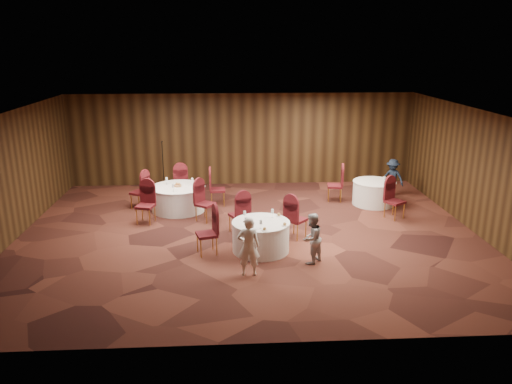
{
  "coord_description": "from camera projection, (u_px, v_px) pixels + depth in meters",
  "views": [
    {
      "loc": [
        -0.54,
        -12.27,
        4.82
      ],
      "look_at": [
        0.2,
        0.2,
        1.1
      ],
      "focal_mm": 35.0,
      "sensor_mm": 36.0,
      "label": 1
    }
  ],
  "objects": [
    {
      "name": "table_main",
      "position": [
        261.0,
        236.0,
        12.0
      ],
      "size": [
        1.39,
        1.39,
        0.74
      ],
      "color": "silver",
      "rests_on": "ground"
    },
    {
      "name": "table_right",
      "position": [
        374.0,
        193.0,
        15.5
      ],
      "size": [
        1.31,
        1.31,
        0.74
      ],
      "color": "silver",
      "rests_on": "ground"
    },
    {
      "name": "room_shell",
      "position": [
        249.0,
        162.0,
        12.59
      ],
      "size": [
        12.0,
        12.0,
        12.0
      ],
      "color": "silver",
      "rests_on": "ground"
    },
    {
      "name": "woman_b",
      "position": [
        312.0,
        238.0,
        11.28
      ],
      "size": [
        0.72,
        0.73,
        1.18
      ],
      "primitive_type": "imported",
      "rotation": [
        0.0,
        0.0,
        3.95
      ],
      "color": "#A4A5A9",
      "rests_on": "ground"
    },
    {
      "name": "tabletop_main",
      "position": [
        266.0,
        220.0,
        11.77
      ],
      "size": [
        1.03,
        1.12,
        0.22
      ],
      "color": "silver",
      "rests_on": "table_main"
    },
    {
      "name": "man_c",
      "position": [
        392.0,
        177.0,
        16.37
      ],
      "size": [
        0.89,
        0.87,
        1.22
      ],
      "primitive_type": "imported",
      "rotation": [
        0.0,
        0.0,
        5.54
      ],
      "color": "#151F30",
      "rests_on": "ground"
    },
    {
      "name": "chairs_main",
      "position": [
        248.0,
        222.0,
        12.57
      ],
      "size": [
        2.94,
        2.0,
        1.0
      ],
      "color": "#3F0C12",
      "rests_on": "ground"
    },
    {
      "name": "table_left",
      "position": [
        178.0,
        198.0,
        14.94
      ],
      "size": [
        1.62,
        1.62,
        0.74
      ],
      "color": "silver",
      "rests_on": "ground"
    },
    {
      "name": "chairs_right",
      "position": [
        363.0,
        193.0,
        15.03
      ],
      "size": [
        2.02,
        2.41,
        1.0
      ],
      "color": "#3F0C12",
      "rests_on": "ground"
    },
    {
      "name": "tabletop_left",
      "position": [
        178.0,
        184.0,
        14.81
      ],
      "size": [
        0.85,
        0.82,
        0.22
      ],
      "color": "silver",
      "rests_on": "table_left"
    },
    {
      "name": "mic_stand",
      "position": [
        164.0,
        176.0,
        16.88
      ],
      "size": [
        0.24,
        0.24,
        1.72
      ],
      "color": "black",
      "rests_on": "ground"
    },
    {
      "name": "ground",
      "position": [
        249.0,
        234.0,
        13.15
      ],
      "size": [
        12.0,
        12.0,
        0.0
      ],
      "primitive_type": "plane",
      "color": "black",
      "rests_on": "ground"
    },
    {
      "name": "chairs_left",
      "position": [
        178.0,
        194.0,
        14.9
      ],
      "size": [
        2.97,
        2.9,
        1.0
      ],
      "color": "#3F0C12",
      "rests_on": "ground"
    },
    {
      "name": "tabletop_right",
      "position": [
        384.0,
        178.0,
        15.14
      ],
      "size": [
        0.08,
        0.08,
        0.22
      ],
      "color": "silver",
      "rests_on": "table_right"
    },
    {
      "name": "woman_a",
      "position": [
        249.0,
        246.0,
        10.65
      ],
      "size": [
        0.49,
        0.33,
        1.33
      ],
      "primitive_type": "imported",
      "rotation": [
        0.0,
        0.0,
        3.11
      ],
      "color": "white",
      "rests_on": "ground"
    }
  ]
}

